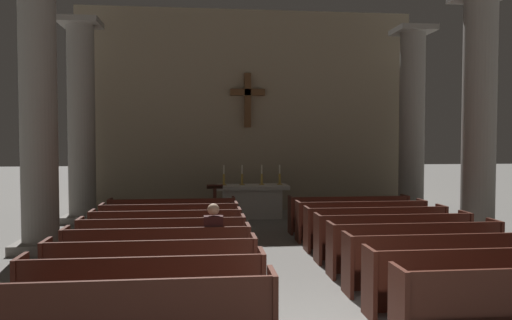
{
  "coord_description": "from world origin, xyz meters",
  "views": [
    {
      "loc": [
        -1.48,
        -5.37,
        2.39
      ],
      "look_at": [
        0.0,
        8.39,
        1.81
      ],
      "focal_mm": 34.93,
      "sensor_mm": 36.0,
      "label": 1
    }
  ],
  "objects_px": {
    "column_right_second": "(479,121)",
    "candlestick_inner_left": "(242,179)",
    "lone_worshipper": "(213,240)",
    "pew_left_row_8": "(173,217)",
    "pew_left_row_1": "(133,319)",
    "pew_left_row_2": "(144,290)",
    "candlestick_outer_left": "(224,179)",
    "pew_right_row_5": "(393,237)",
    "column_right_third": "(412,125)",
    "candlestick_inner_right": "(262,178)",
    "pew_left_row_5": "(163,242)",
    "pew_right_row_7": "(361,220)",
    "pew_right_row_3": "(442,262)",
    "pew_left_row_3": "(152,270)",
    "pew_left_row_7": "(170,224)",
    "column_left_second": "(39,119)",
    "candlestick_outer_right": "(280,178)",
    "pew_left_row_6": "(167,232)",
    "column_left_third": "(81,124)",
    "pew_right_row_4": "(415,248)",
    "pew_right_row_2": "(477,280)",
    "altar": "(252,200)",
    "pew_right_row_6": "(376,228)",
    "lectern": "(215,206)",
    "pew_left_row_4": "(158,254)",
    "pew_right_row_8": "(349,214)"
  },
  "relations": [
    {
      "from": "column_right_second",
      "to": "candlestick_inner_left",
      "type": "relative_size",
      "value": 9.59
    },
    {
      "from": "lone_worshipper",
      "to": "pew_left_row_8",
      "type": "bearing_deg",
      "value": 103.11
    },
    {
      "from": "pew_left_row_1",
      "to": "pew_left_row_8",
      "type": "bearing_deg",
      "value": 90.0
    },
    {
      "from": "pew_left_row_2",
      "to": "candlestick_outer_left",
      "type": "height_order",
      "value": "candlestick_outer_left"
    },
    {
      "from": "pew_right_row_5",
      "to": "column_right_third",
      "type": "distance_m",
      "value": 6.5
    },
    {
      "from": "candlestick_outer_left",
      "to": "lone_worshipper",
      "type": "bearing_deg",
      "value": -93.95
    },
    {
      "from": "candlestick_inner_left",
      "to": "candlestick_inner_right",
      "type": "relative_size",
      "value": 1.0
    },
    {
      "from": "pew_right_row_5",
      "to": "pew_left_row_5",
      "type": "bearing_deg",
      "value": 180.0
    },
    {
      "from": "pew_right_row_7",
      "to": "column_right_second",
      "type": "xyz_separation_m",
      "value": [
        2.71,
        -0.31,
        2.34
      ]
    },
    {
      "from": "pew_right_row_3",
      "to": "lone_worshipper",
      "type": "relative_size",
      "value": 2.32
    },
    {
      "from": "pew_left_row_1",
      "to": "pew_left_row_5",
      "type": "xyz_separation_m",
      "value": [
        0.0,
        3.98,
        0.0
      ]
    },
    {
      "from": "pew_left_row_3",
      "to": "candlestick_inner_left",
      "type": "relative_size",
      "value": 5.07
    },
    {
      "from": "pew_left_row_1",
      "to": "pew_left_row_7",
      "type": "bearing_deg",
      "value": 90.0
    },
    {
      "from": "column_left_second",
      "to": "candlestick_outer_right",
      "type": "bearing_deg",
      "value": 34.27
    },
    {
      "from": "pew_right_row_5",
      "to": "column_left_second",
      "type": "bearing_deg",
      "value": 166.79
    },
    {
      "from": "column_left_second",
      "to": "pew_right_row_5",
      "type": "bearing_deg",
      "value": -13.21
    },
    {
      "from": "pew_left_row_2",
      "to": "candlestick_inner_right",
      "type": "bearing_deg",
      "value": 73.66
    },
    {
      "from": "pew_left_row_6",
      "to": "pew_right_row_5",
      "type": "distance_m",
      "value": 4.55
    },
    {
      "from": "pew_right_row_3",
      "to": "column_right_third",
      "type": "height_order",
      "value": "column_right_third"
    },
    {
      "from": "lone_worshipper",
      "to": "column_right_third",
      "type": "bearing_deg",
      "value": 45.66
    },
    {
      "from": "column_left_second",
      "to": "column_left_third",
      "type": "bearing_deg",
      "value": 90.0
    },
    {
      "from": "pew_left_row_8",
      "to": "pew_right_row_4",
      "type": "relative_size",
      "value": 1.0
    },
    {
      "from": "pew_left_row_3",
      "to": "candlestick_outer_left",
      "type": "relative_size",
      "value": 5.07
    },
    {
      "from": "column_left_third",
      "to": "candlestick_outer_left",
      "type": "relative_size",
      "value": 9.59
    },
    {
      "from": "pew_left_row_3",
      "to": "pew_left_row_7",
      "type": "xyz_separation_m",
      "value": [
        0.0,
        3.98,
        0.0
      ]
    },
    {
      "from": "column_right_third",
      "to": "pew_right_row_2",
      "type": "bearing_deg",
      "value": -107.86
    },
    {
      "from": "pew_left_row_7",
      "to": "pew_left_row_6",
      "type": "bearing_deg",
      "value": -90.0
    },
    {
      "from": "pew_left_row_6",
      "to": "lone_worshipper",
      "type": "xyz_separation_m",
      "value": [
        0.92,
        -1.95,
        0.22
      ]
    },
    {
      "from": "pew_left_row_2",
      "to": "candlestick_inner_left",
      "type": "distance_m",
      "value": 8.85
    },
    {
      "from": "column_left_third",
      "to": "candlestick_inner_left",
      "type": "relative_size",
      "value": 9.59
    },
    {
      "from": "pew_right_row_7",
      "to": "altar",
      "type": "bearing_deg",
      "value": 121.48
    },
    {
      "from": "pew_left_row_2",
      "to": "column_left_third",
      "type": "relative_size",
      "value": 0.53
    },
    {
      "from": "altar",
      "to": "candlestick_inner_right",
      "type": "xyz_separation_m",
      "value": [
        0.3,
        0.0,
        0.67
      ]
    },
    {
      "from": "pew_right_row_6",
      "to": "lectern",
      "type": "height_order",
      "value": "lectern"
    },
    {
      "from": "pew_right_row_3",
      "to": "column_right_second",
      "type": "relative_size",
      "value": 0.53
    },
    {
      "from": "pew_left_row_4",
      "to": "candlestick_inner_left",
      "type": "height_order",
      "value": "candlestick_inner_left"
    },
    {
      "from": "pew_right_row_6",
      "to": "pew_right_row_7",
      "type": "relative_size",
      "value": 1.0
    },
    {
      "from": "column_left_third",
      "to": "candlestick_inner_right",
      "type": "height_order",
      "value": "column_left_third"
    },
    {
      "from": "pew_right_row_8",
      "to": "column_right_second",
      "type": "bearing_deg",
      "value": -25.73
    },
    {
      "from": "pew_right_row_4",
      "to": "pew_right_row_7",
      "type": "relative_size",
      "value": 1.0
    },
    {
      "from": "candlestick_outer_left",
      "to": "candlestick_inner_left",
      "type": "distance_m",
      "value": 0.55
    },
    {
      "from": "pew_right_row_6",
      "to": "candlestick_outer_left",
      "type": "distance_m",
      "value": 5.6
    },
    {
      "from": "pew_left_row_8",
      "to": "pew_right_row_6",
      "type": "bearing_deg",
      "value": -24.12
    },
    {
      "from": "candlestick_inner_left",
      "to": "pew_left_row_5",
      "type": "bearing_deg",
      "value": -108.89
    },
    {
      "from": "pew_left_row_4",
      "to": "column_left_third",
      "type": "height_order",
      "value": "column_left_third"
    },
    {
      "from": "column_right_third",
      "to": "candlestick_outer_right",
      "type": "bearing_deg",
      "value": 177.29
    },
    {
      "from": "pew_left_row_6",
      "to": "candlestick_inner_right",
      "type": "relative_size",
      "value": 5.07
    },
    {
      "from": "column_left_second",
      "to": "lone_worshipper",
      "type": "bearing_deg",
      "value": -36.0
    },
    {
      "from": "pew_left_row_3",
      "to": "pew_left_row_7",
      "type": "bearing_deg",
      "value": 90.0
    },
    {
      "from": "candlestick_outer_left",
      "to": "candlestick_inner_right",
      "type": "xyz_separation_m",
      "value": [
        1.15,
        0.0,
        0.0
      ]
    }
  ]
}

